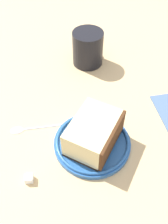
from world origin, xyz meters
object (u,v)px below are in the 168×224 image
Objects in this scene: small_plate at (92,143)px; sugar_cube at (29,178)px; tea_mug at (88,48)px; cake_slice at (94,133)px; teaspoon at (25,129)px.

sugar_cube is at bearing 117.36° from small_plate.
tea_mug reaches higher than small_plate.
tea_mug is at bearing -4.34° from cake_slice.
teaspoon is at bearing 6.55° from sugar_cube.
tea_mug reaches higher than teaspoon.
small_plate is 27.95cm from tea_mug.
teaspoon is at bearing 143.24° from tea_mug.
sugar_cube is (-34.17, 15.07, -4.00)cm from tea_mug.
small_plate is at bearing 56.74° from cake_slice.
small_plate is 3.44cm from cake_slice.
small_plate is 1.13× the size of cake_slice.
cake_slice is at bearing -123.26° from small_plate.
tea_mug is (27.58, -2.33, 3.92)cm from small_plate.
small_plate is 1.40× the size of teaspoon.
cake_slice is at bearing -63.58° from sugar_cube.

